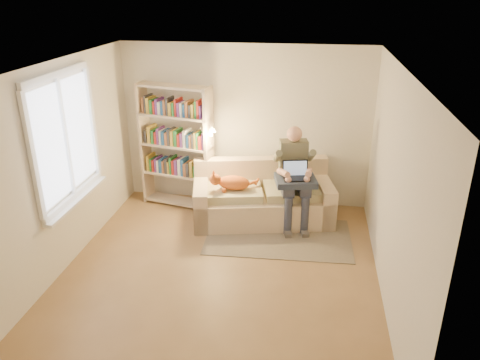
% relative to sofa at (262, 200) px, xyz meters
% --- Properties ---
extents(floor, '(4.50, 4.50, 0.00)m').
position_rel_sofa_xyz_m(floor, '(-0.37, -1.59, -0.33)').
color(floor, olive).
rests_on(floor, ground).
extents(ceiling, '(4.00, 4.50, 0.02)m').
position_rel_sofa_xyz_m(ceiling, '(-0.37, -1.59, 2.27)').
color(ceiling, white).
rests_on(ceiling, wall_back).
extents(wall_left, '(0.02, 4.50, 2.60)m').
position_rel_sofa_xyz_m(wall_left, '(-2.37, -1.59, 0.97)').
color(wall_left, silver).
rests_on(wall_left, floor).
extents(wall_right, '(0.02, 4.50, 2.60)m').
position_rel_sofa_xyz_m(wall_right, '(1.63, -1.59, 0.97)').
color(wall_right, silver).
rests_on(wall_right, floor).
extents(wall_back, '(4.00, 0.02, 2.60)m').
position_rel_sofa_xyz_m(wall_back, '(-0.37, 0.66, 0.97)').
color(wall_back, silver).
rests_on(wall_back, floor).
extents(wall_front, '(4.00, 0.02, 2.60)m').
position_rel_sofa_xyz_m(wall_front, '(-0.37, -3.84, 0.97)').
color(wall_front, silver).
rests_on(wall_front, floor).
extents(window, '(0.12, 1.52, 1.69)m').
position_rel_sofa_xyz_m(window, '(-2.32, -1.39, 1.05)').
color(window, white).
rests_on(window, wall_left).
extents(sofa, '(2.25, 1.36, 0.89)m').
position_rel_sofa_xyz_m(sofa, '(0.00, 0.00, 0.00)').
color(sofa, beige).
rests_on(sofa, floor).
extents(person, '(0.53, 0.72, 1.50)m').
position_rel_sofa_xyz_m(person, '(0.47, -0.06, 0.52)').
color(person, '#686955').
rests_on(person, sofa).
extents(cat, '(0.71, 0.36, 0.27)m').
position_rel_sofa_xyz_m(cat, '(-0.47, -0.24, 0.36)').
color(cat, orange).
rests_on(cat, sofa).
extents(blanket, '(0.67, 0.59, 0.09)m').
position_rel_sofa_xyz_m(blanket, '(0.52, -0.20, 0.44)').
color(blanket, '#283146').
rests_on(blanket, person).
extents(laptop, '(0.42, 0.36, 0.33)m').
position_rel_sofa_xyz_m(laptop, '(0.51, -0.19, 0.54)').
color(laptop, black).
rests_on(laptop, blanket).
extents(bookshelf, '(1.32, 0.63, 2.01)m').
position_rel_sofa_xyz_m(bookshelf, '(-1.43, 0.30, 0.79)').
color(bookshelf, beige).
rests_on(bookshelf, floor).
extents(rug, '(2.14, 1.32, 0.01)m').
position_rel_sofa_xyz_m(rug, '(0.30, -0.56, -0.32)').
color(rug, '#7B6D5A').
rests_on(rug, floor).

